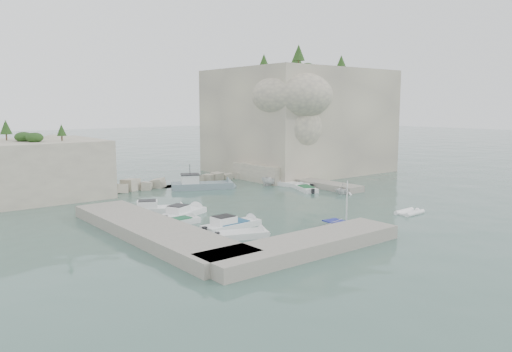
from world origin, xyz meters
TOP-DOWN VIEW (x-y plane):
  - ground at (0.00, 0.00)m, footprint 400.00×400.00m
  - cliff_east at (23.00, 23.00)m, footprint 26.00×22.00m
  - cliff_terrace at (13.00, 18.00)m, footprint 8.00×10.00m
  - outcrop_west at (-20.00, 25.00)m, footprint 16.00×14.00m
  - quay_west at (-17.00, -1.00)m, footprint 5.00×24.00m
  - quay_south at (-10.00, -12.50)m, footprint 18.00×4.00m
  - ledge_east at (13.50, 10.00)m, footprint 3.00×16.00m
  - breakwater at (-1.00, 22.00)m, footprint 28.00×3.00m
  - motorboat_a at (-12.08, 7.85)m, footprint 6.80×4.80m
  - motorboat_b at (-10.87, 4.31)m, footprint 6.47×4.33m
  - motorboat_c at (-12.96, 1.46)m, footprint 4.33×1.78m
  - motorboat_d at (-10.00, -2.87)m, footprint 6.48×2.24m
  - motorboat_e at (-11.14, -6.07)m, footprint 5.06×3.40m
  - rowboat at (-2.10, -9.78)m, footprint 5.41×4.05m
  - inflatable_dinghy at (8.10, -9.47)m, footprint 3.37×1.71m
  - tender_east_a at (11.88, 2.79)m, footprint 3.37×3.05m
  - tender_east_b at (9.70, 7.53)m, footprint 3.46×5.26m
  - tender_east_c at (10.89, 10.90)m, footprint 3.04×5.94m
  - tender_east_d at (9.41, 13.85)m, footprint 4.19×1.64m
  - work_boat at (-0.19, 17.41)m, footprint 9.26×6.44m
  - rowboat_mast at (-2.10, -9.78)m, footprint 0.10×0.10m
  - vegetation at (17.83, 24.40)m, footprint 53.48×13.88m

SIDE VIEW (x-z plane):
  - ground at x=0.00m, z-range 0.00..0.00m
  - motorboat_a at x=-12.08m, z-range -0.70..0.70m
  - motorboat_b at x=-10.87m, z-range -0.70..0.70m
  - motorboat_c at x=-12.96m, z-range -0.35..0.35m
  - motorboat_d at x=-10.00m, z-range -0.70..0.70m
  - motorboat_e at x=-11.14m, z-range -0.35..0.35m
  - rowboat at x=-2.10m, z-range -0.53..0.53m
  - inflatable_dinghy at x=8.10m, z-range -0.22..0.22m
  - tender_east_a at x=11.88m, z-range -0.77..0.77m
  - tender_east_b at x=9.70m, z-range -0.35..0.35m
  - tender_east_c at x=10.89m, z-range -0.35..0.35m
  - tender_east_d at x=9.41m, z-range -0.80..0.80m
  - work_boat at x=-0.19m, z-range -1.10..1.10m
  - ledge_east at x=13.50m, z-range 0.00..0.80m
  - quay_west at x=-17.00m, z-range 0.00..1.10m
  - quay_south at x=-10.00m, z-range 0.00..1.10m
  - breakwater at x=-1.00m, z-range 0.00..1.40m
  - cliff_terrace at x=13.00m, z-range 0.00..2.50m
  - rowboat_mast at x=-2.10m, z-range 0.53..4.73m
  - outcrop_west at x=-20.00m, z-range 0.00..7.00m
  - cliff_east at x=23.00m, z-range 0.00..17.00m
  - vegetation at x=17.83m, z-range 11.23..24.63m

